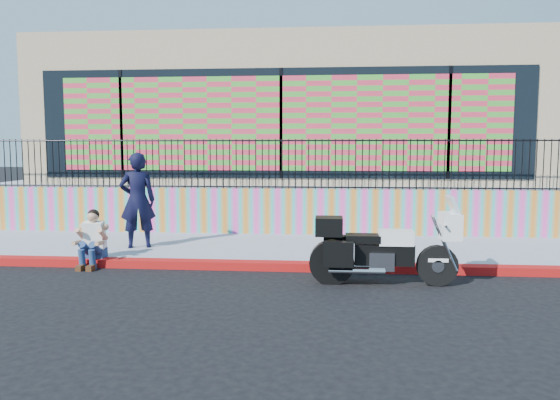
# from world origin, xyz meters

# --- Properties ---
(ground) EXTENTS (90.00, 90.00, 0.00)m
(ground) POSITION_xyz_m (0.00, 0.00, 0.00)
(ground) COLOR black
(ground) RESTS_ON ground
(red_curb) EXTENTS (16.00, 0.30, 0.15)m
(red_curb) POSITION_xyz_m (0.00, 0.00, 0.07)
(red_curb) COLOR #AD130C
(red_curb) RESTS_ON ground
(sidewalk) EXTENTS (16.00, 3.00, 0.15)m
(sidewalk) POSITION_xyz_m (0.00, 1.65, 0.07)
(sidewalk) COLOR gray
(sidewalk) RESTS_ON ground
(mural_wall) EXTENTS (16.00, 0.20, 1.10)m
(mural_wall) POSITION_xyz_m (0.00, 3.25, 0.70)
(mural_wall) COLOR #FF43AF
(mural_wall) RESTS_ON sidewalk
(metal_fence) EXTENTS (15.80, 0.04, 1.20)m
(metal_fence) POSITION_xyz_m (0.00, 3.25, 1.85)
(metal_fence) COLOR black
(metal_fence) RESTS_ON mural_wall
(elevated_platform) EXTENTS (16.00, 10.00, 1.25)m
(elevated_platform) POSITION_xyz_m (0.00, 8.35, 0.62)
(elevated_platform) COLOR gray
(elevated_platform) RESTS_ON ground
(storefront_building) EXTENTS (14.00, 8.06, 4.00)m
(storefront_building) POSITION_xyz_m (0.00, 8.13, 3.25)
(storefront_building) COLOR tan
(storefront_building) RESTS_ON elevated_platform
(police_motorcycle) EXTENTS (2.40, 0.79, 1.49)m
(police_motorcycle) POSITION_xyz_m (2.10, -0.89, 0.62)
(police_motorcycle) COLOR black
(police_motorcycle) RESTS_ON ground
(police_officer) EXTENTS (0.85, 0.70, 2.00)m
(police_officer) POSITION_xyz_m (-2.77, 1.18, 1.15)
(police_officer) COLOR black
(police_officer) RESTS_ON sidewalk
(seated_man) EXTENTS (0.54, 0.71, 1.06)m
(seated_man) POSITION_xyz_m (-3.23, -0.09, 0.45)
(seated_man) COLOR navy
(seated_man) RESTS_ON ground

